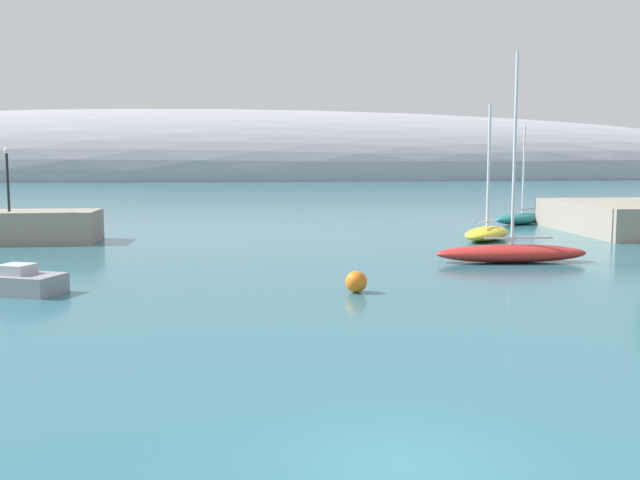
{
  "coord_description": "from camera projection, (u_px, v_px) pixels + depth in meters",
  "views": [
    {
      "loc": [
        -2.53,
        -12.05,
        5.41
      ],
      "look_at": [
        0.82,
        26.42,
        1.05
      ],
      "focal_mm": 40.49,
      "sensor_mm": 36.0,
      "label": 1
    }
  ],
  "objects": [
    {
      "name": "water",
      "position": [
        403.0,
        466.0,
        12.76
      ],
      "size": [
        600.0,
        600.0,
        0.0
      ],
      "primitive_type": "plane",
      "color": "#2D6675",
      "rests_on": "ground"
    },
    {
      "name": "distant_ridge",
      "position": [
        198.0,
        178.0,
        200.71
      ],
      "size": [
        381.91,
        66.39,
        37.88
      ],
      "primitive_type": "ellipsoid",
      "color": "#999EA8",
      "rests_on": "ground"
    },
    {
      "name": "sailboat_teal_near_shore",
      "position": [
        522.0,
        218.0,
        59.72
      ],
      "size": [
        6.01,
        4.26,
        8.09
      ],
      "rotation": [
        0.0,
        0.0,
        3.61
      ],
      "color": "#1E6B70",
      "rests_on": "water"
    },
    {
      "name": "sailboat_red_mid_mooring",
      "position": [
        512.0,
        252.0,
        37.77
      ],
      "size": [
        8.06,
        2.12,
        10.82
      ],
      "rotation": [
        0.0,
        0.0,
        3.12
      ],
      "color": "red",
      "rests_on": "water"
    },
    {
      "name": "sailboat_yellow_outer_mooring",
      "position": [
        487.0,
        232.0,
        48.16
      ],
      "size": [
        5.3,
        6.09,
        8.95
      ],
      "rotation": [
        0.0,
        0.0,
        0.94
      ],
      "color": "yellow",
      "rests_on": "water"
    },
    {
      "name": "motorboat_grey_foreground",
      "position": [
        2.0,
        282.0,
        29.26
      ],
      "size": [
        5.58,
        3.57,
        1.19
      ],
      "rotation": [
        0.0,
        0.0,
        5.92
      ],
      "color": "gray",
      "rests_on": "water"
    },
    {
      "name": "mooring_buoy_orange",
      "position": [
        356.0,
        282.0,
        29.22
      ],
      "size": [
        0.89,
        0.89,
        0.89
      ],
      "primitive_type": "sphere",
      "color": "orange",
      "rests_on": "water"
    },
    {
      "name": "harbor_lamp_post",
      "position": [
        7.0,
        172.0,
        45.75
      ],
      "size": [
        0.36,
        0.36,
        4.05
      ],
      "color": "black",
      "rests_on": "breakwater_rocks"
    }
  ]
}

